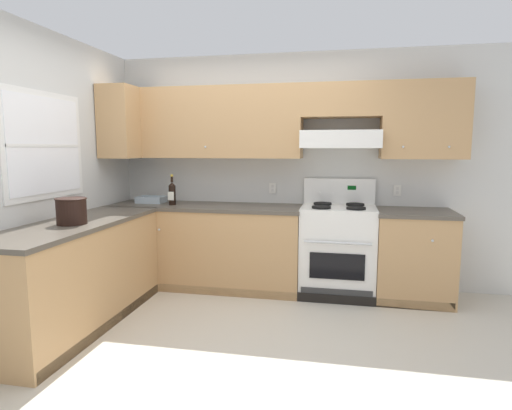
{
  "coord_description": "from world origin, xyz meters",
  "views": [
    {
      "loc": [
        0.95,
        -3.16,
        1.53
      ],
      "look_at": [
        0.18,
        0.7,
        1.0
      ],
      "focal_mm": 29.82,
      "sensor_mm": 36.0,
      "label": 1
    }
  ],
  "objects_px": {
    "stove": "(337,250)",
    "wine_bottle": "(172,193)",
    "bowl": "(151,200)",
    "bucket": "(71,210)"
  },
  "relations": [
    {
      "from": "wine_bottle",
      "to": "bowl",
      "type": "distance_m",
      "value": 0.35
    },
    {
      "from": "stove",
      "to": "bowl",
      "type": "relative_size",
      "value": 3.99
    },
    {
      "from": "wine_bottle",
      "to": "bowl",
      "type": "height_order",
      "value": "wine_bottle"
    },
    {
      "from": "wine_bottle",
      "to": "stove",
      "type": "bearing_deg",
      "value": 2.08
    },
    {
      "from": "wine_bottle",
      "to": "bucket",
      "type": "relative_size",
      "value": 1.34
    },
    {
      "from": "stove",
      "to": "bucket",
      "type": "relative_size",
      "value": 4.81
    },
    {
      "from": "bowl",
      "to": "stove",
      "type": "bearing_deg",
      "value": -1.6
    },
    {
      "from": "bucket",
      "to": "bowl",
      "type": "bearing_deg",
      "value": 88.5
    },
    {
      "from": "stove",
      "to": "wine_bottle",
      "type": "height_order",
      "value": "wine_bottle"
    },
    {
      "from": "stove",
      "to": "wine_bottle",
      "type": "relative_size",
      "value": 3.6
    }
  ]
}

